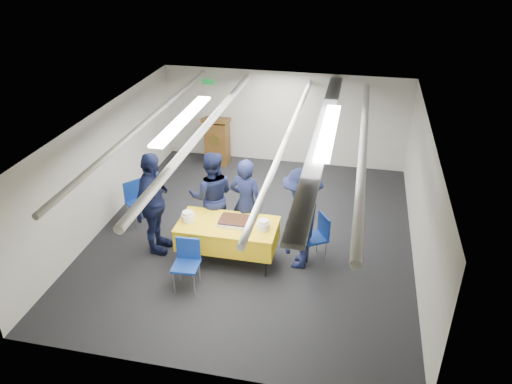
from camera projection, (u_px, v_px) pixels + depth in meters
ground at (254, 234)px, 9.77m from camera, size 7.00×7.00×0.00m
room_shell at (263, 141)px, 9.24m from camera, size 6.00×7.00×2.30m
serving_table at (228, 234)px, 8.75m from camera, size 1.74×0.89×0.77m
sheet_cake at (234, 221)px, 8.64m from camera, size 0.53×0.41×0.09m
plate_stack_left at (188, 217)px, 8.70m from camera, size 0.23×0.23×0.18m
plate_stack_right at (263, 225)px, 8.45m from camera, size 0.22×0.22×0.18m
podium at (217, 140)px, 12.39m from camera, size 0.62×0.53×1.25m
chair_near at (187, 259)px, 8.15m from camera, size 0.44×0.44×0.87m
chair_right at (318, 233)px, 8.83m from camera, size 0.58×0.58×0.87m
chair_left at (136, 198)px, 9.96m from camera, size 0.59×0.59×0.87m
sailor_a at (246, 204)px, 9.04m from camera, size 0.72×0.56×1.77m
sailor_b at (212, 196)px, 9.27m from camera, size 0.99×0.85×1.77m
sailor_c at (153, 204)px, 8.85m from camera, size 0.49×1.15×1.94m
sailor_d at (301, 219)px, 8.49m from camera, size 0.88×1.30×1.86m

